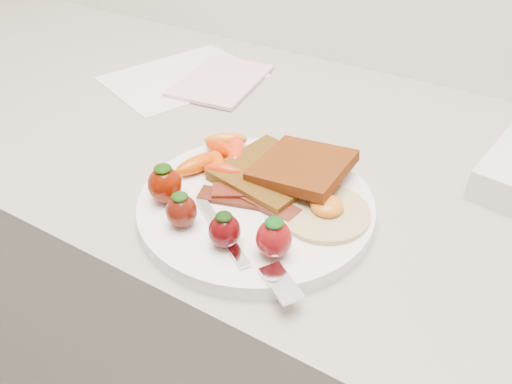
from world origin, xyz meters
The scene contains 11 objects.
counter centered at (0.00, 1.70, 0.45)m, with size 2.00×0.60×0.90m, color gray.
plate centered at (-0.01, 1.55, 0.91)m, with size 0.27×0.27×0.02m, color white.
toast_lower centered at (-0.01, 1.60, 0.93)m, with size 0.11×0.11×0.01m, color #321804.
toast_upper centered at (0.02, 1.61, 0.94)m, with size 0.10×0.10×0.01m, color #412009.
fried_egg centered at (0.07, 1.57, 0.92)m, with size 0.10×0.10×0.02m.
bacon_strips centered at (-0.01, 1.55, 0.92)m, with size 0.12×0.08×0.01m.
baby_carrots centered at (-0.08, 1.59, 0.93)m, with size 0.09×0.12×0.02m.
strawberries centered at (-0.03, 1.48, 0.94)m, with size 0.18×0.06×0.05m.
fork centered at (0.03, 1.47, 0.92)m, with size 0.17×0.09×0.00m.
paper_sheet centered at (-0.31, 1.80, 0.90)m, with size 0.19×0.25×0.00m, color white.
notepad centered at (-0.24, 1.82, 0.91)m, with size 0.12×0.18×0.01m, color beige.
Camera 1 is at (0.22, 1.17, 1.27)m, focal length 35.00 mm.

